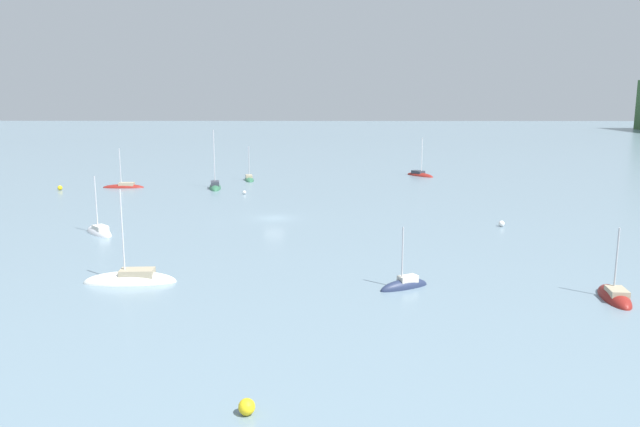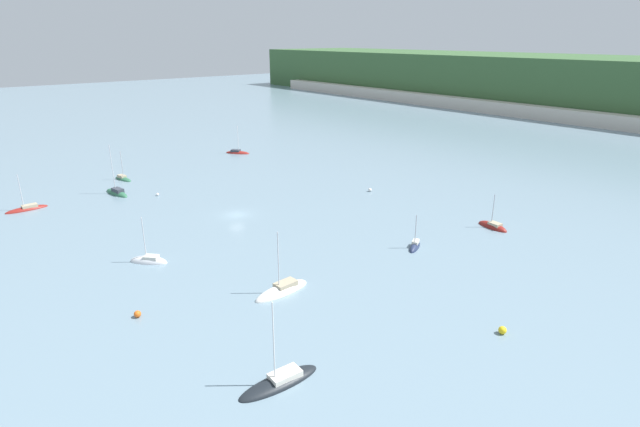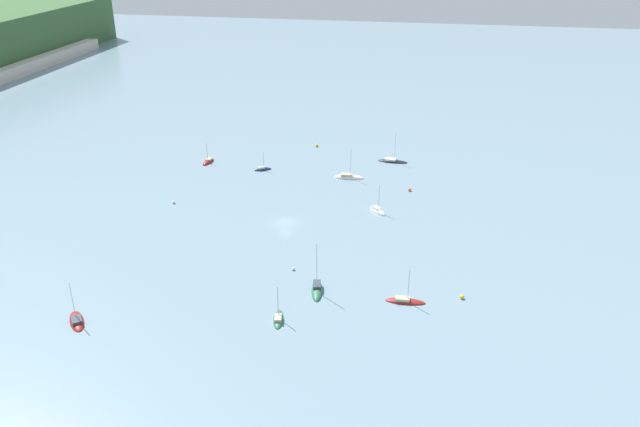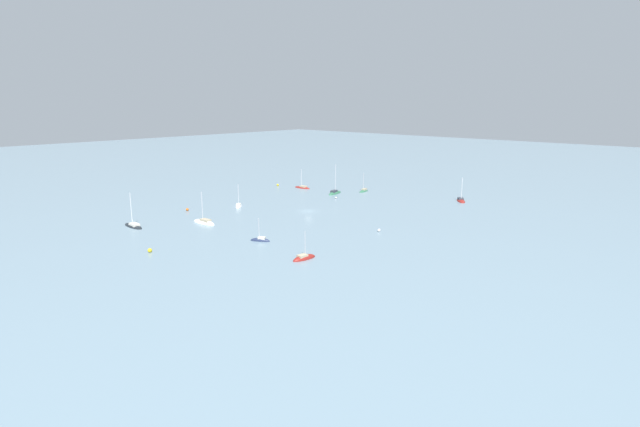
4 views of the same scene
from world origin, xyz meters
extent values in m
plane|color=slate|center=(0.00, 0.00, 0.00)|extent=(600.00, 600.00, 0.00)
ellipsoid|color=#2D6647|center=(-36.78, -7.75, 0.00)|extent=(6.03, 2.82, 1.25)
cube|color=tan|center=(-37.24, -7.85, 0.67)|extent=(2.29, 1.59, 0.64)
cylinder|color=#B2B2B7|center=(-36.50, -7.70, 3.43)|extent=(0.14, 0.14, 6.17)
ellipsoid|color=#2D6647|center=(-26.63, -12.53, 0.00)|extent=(7.78, 3.33, 1.81)
cube|color=#333842|center=(-26.04, -12.42, 0.90)|extent=(2.92, 1.88, 0.81)
cylinder|color=silver|center=(-27.01, -12.60, 5.31)|extent=(0.14, 0.14, 9.63)
ellipsoid|color=black|center=(43.19, -20.71, 0.00)|extent=(2.82, 8.54, 1.25)
cube|color=silver|center=(43.23, -20.04, 0.65)|extent=(1.83, 3.12, 0.61)
cylinder|color=silver|center=(43.17, -21.14, 4.55)|extent=(0.14, 0.14, 8.40)
ellipsoid|color=maroon|center=(-43.80, 26.00, 0.00)|extent=(6.80, 5.95, 1.30)
cube|color=#333842|center=(-44.24, 25.67, 0.68)|extent=(2.92, 2.76, 0.64)
cylinder|color=silver|center=(-43.53, 26.20, 4.00)|extent=(0.14, 0.14, 7.29)
ellipsoid|color=maroon|center=(-27.23, -28.88, 0.00)|extent=(2.30, 7.28, 1.20)
cube|color=tan|center=(-27.25, -28.30, 0.62)|extent=(1.53, 2.64, 0.57)
cylinder|color=silver|center=(-27.22, -29.24, 3.60)|extent=(0.14, 0.14, 6.54)
ellipsoid|color=white|center=(28.91, -10.33, 0.00)|extent=(2.82, 8.22, 1.99)
cube|color=tan|center=(28.87, -9.69, 0.88)|extent=(1.81, 3.01, 0.66)
cylinder|color=silver|center=(28.93, -10.74, 4.41)|extent=(0.14, 0.14, 7.73)
ellipsoid|color=silver|center=(9.58, -19.99, 0.00)|extent=(5.28, 5.13, 1.90)
cube|color=silver|center=(9.90, -19.69, 0.79)|extent=(2.33, 2.30, 0.54)
cylinder|color=silver|center=(9.38, -20.18, 3.69)|extent=(0.14, 0.14, 6.33)
ellipsoid|color=#232D4C|center=(30.27, 13.60, 0.00)|extent=(3.36, 4.77, 1.54)
cube|color=beige|center=(30.09, 13.93, 0.73)|extent=(1.58, 1.92, 0.62)
cylinder|color=#B2B2B7|center=(30.38, 13.39, 2.88)|extent=(0.14, 0.14, 4.91)
ellipsoid|color=maroon|center=(33.03, 30.29, 0.00)|extent=(5.85, 2.58, 1.78)
cube|color=tan|center=(33.48, 30.24, 0.75)|extent=(2.18, 1.60, 0.52)
cylinder|color=#B2B2B7|center=(32.75, 30.32, 3.16)|extent=(0.14, 0.14, 5.33)
sphere|color=orange|center=(23.30, -26.64, 0.41)|extent=(0.82, 0.82, 0.82)
sphere|color=white|center=(-20.11, -6.54, 0.30)|extent=(0.60, 0.60, 0.60)
sphere|color=white|center=(5.08, 28.90, 0.37)|extent=(0.74, 0.74, 0.74)
sphere|color=yellow|center=(-24.20, -38.86, 0.40)|extent=(0.81, 0.81, 0.81)
sphere|color=yellow|center=(51.79, 2.82, 0.44)|extent=(0.88, 0.88, 0.88)
camera|label=1|loc=(81.45, 6.86, 16.35)|focal=35.00mm
camera|label=2|loc=(75.37, -42.12, 30.55)|focal=28.00mm
camera|label=3|loc=(-122.60, -31.40, 62.70)|focal=35.00mm
camera|label=4|loc=(102.63, 97.83, 31.52)|focal=28.00mm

